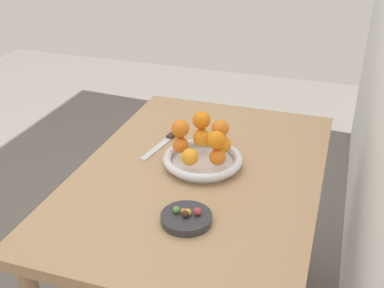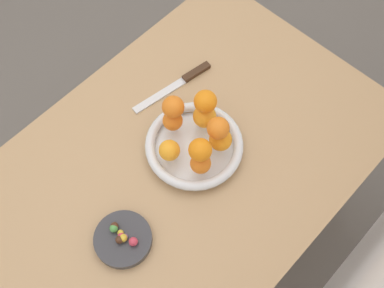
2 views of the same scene
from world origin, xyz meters
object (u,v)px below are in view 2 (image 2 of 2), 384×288
at_px(orange_4, 205,116).
at_px(candy_ball_5, 114,226).
at_px(orange_0, 173,121).
at_px(orange_7, 218,128).
at_px(dining_table, 185,172).
at_px(candy_ball_3, 133,242).
at_px(orange_3, 221,139).
at_px(candy_ball_7, 125,237).
at_px(orange_2, 201,163).
at_px(orange_6, 173,107).
at_px(candy_ball_4, 114,228).
at_px(candy_ball_0, 119,240).
at_px(candy_dish, 123,239).
at_px(fruit_bowl, 194,146).
at_px(orange_1, 169,150).
at_px(candy_ball_1, 121,233).
at_px(candy_ball_6, 123,238).
at_px(knife, 179,83).
at_px(orange_8, 205,101).
at_px(candy_ball_2, 121,236).
at_px(orange_5, 200,150).

height_order(orange_4, candy_ball_5, orange_4).
bearing_deg(orange_4, orange_0, -39.24).
xyz_separation_m(orange_0, orange_7, (-0.04, 0.12, 0.06)).
bearing_deg(dining_table, candy_ball_3, 16.21).
xyz_separation_m(orange_3, candy_ball_5, (0.33, -0.04, -0.04)).
distance_m(dining_table, candy_ball_7, 0.29).
xyz_separation_m(orange_2, orange_7, (-0.08, -0.01, 0.06)).
xyz_separation_m(orange_6, candy_ball_4, (0.30, 0.09, -0.09)).
relative_size(orange_0, candy_ball_0, 2.67).
bearing_deg(dining_table, candy_dish, 9.74).
distance_m(fruit_bowl, orange_4, 0.08).
distance_m(orange_1, orange_7, 0.14).
bearing_deg(candy_ball_1, candy_ball_6, 73.78).
bearing_deg(orange_2, candy_dish, -3.45).
xyz_separation_m(dining_table, orange_6, (-0.04, -0.08, 0.21)).
xyz_separation_m(candy_dish, knife, (-0.42, -0.22, -0.01)).
distance_m(orange_8, candy_ball_2, 0.38).
distance_m(orange_5, candy_ball_5, 0.27).
xyz_separation_m(orange_5, candy_ball_7, (0.26, -0.00, -0.09)).
bearing_deg(orange_3, orange_1, -33.83).
xyz_separation_m(dining_table, orange_0, (-0.03, -0.07, 0.15)).
relative_size(orange_2, candy_ball_7, 3.57).
height_order(dining_table, orange_3, orange_3).
relative_size(orange_2, orange_3, 0.90).
xyz_separation_m(candy_ball_1, candy_ball_5, (-0.00, -0.02, 0.00)).
bearing_deg(candy_ball_4, candy_ball_6, 89.59).
relative_size(candy_ball_4, candy_ball_7, 1.38).
bearing_deg(orange_2, candy_ball_6, -2.52).
distance_m(orange_0, candy_ball_0, 0.33).
relative_size(fruit_bowl, candy_ball_2, 15.04).
xyz_separation_m(orange_0, candy_ball_0, (0.30, 0.12, -0.03)).
bearing_deg(dining_table, orange_5, 89.40).
xyz_separation_m(orange_5, orange_8, (-0.10, -0.08, 0.01)).
xyz_separation_m(orange_1, orange_6, (-0.07, -0.06, 0.05)).
height_order(orange_2, candy_ball_4, orange_2).
xyz_separation_m(dining_table, candy_ball_6, (0.26, 0.05, 0.12)).
bearing_deg(candy_ball_2, orange_7, 179.26).
bearing_deg(candy_ball_1, orange_2, 174.13).
distance_m(candy_ball_0, knife, 0.48).
distance_m(candy_ball_2, candy_ball_6, 0.01).
height_order(candy_dish, orange_3, orange_3).
bearing_deg(orange_5, orange_3, 179.91).
distance_m(orange_1, orange_3, 0.13).
bearing_deg(candy_ball_2, candy_ball_5, -100.57).
bearing_deg(dining_table, candy_ball_1, 7.65).
distance_m(fruit_bowl, orange_2, 0.09).
relative_size(orange_0, candy_ball_4, 2.58).
bearing_deg(candy_ball_0, orange_7, 179.93).
xyz_separation_m(orange_6, candy_ball_5, (0.30, 0.09, -0.09)).
distance_m(orange_1, candy_ball_3, 0.24).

